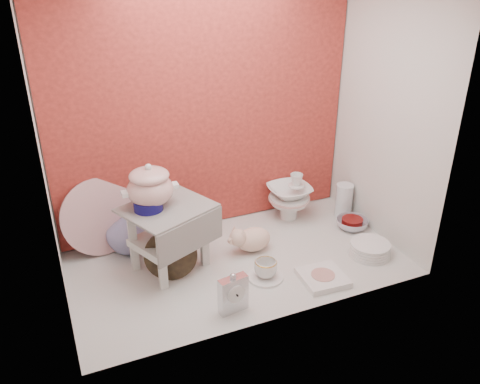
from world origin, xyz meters
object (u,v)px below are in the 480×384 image
object	(u,v)px
gold_rim_teacup	(266,268)
dinner_plate_stack	(370,249)
mantel_clock	(233,293)
step_stool	(169,237)
blue_white_vase	(128,229)
crystal_bowl	(352,224)
soup_tureen	(150,185)
porcelain_tower	(289,196)
plush_pig	(253,239)
floral_platter	(100,217)

from	to	relation	value
gold_rim_teacup	dinner_plate_stack	world-z (taller)	gold_rim_teacup
mantel_clock	dinner_plate_stack	size ratio (longest dim) A/B	0.87
mantel_clock	dinner_plate_stack	bearing A→B (deg)	0.57
step_stool	blue_white_vase	distance (m)	0.31
dinner_plate_stack	crystal_bowl	distance (m)	0.30
soup_tureen	dinner_plate_stack	world-z (taller)	soup_tureen
porcelain_tower	crystal_bowl	bearing A→B (deg)	-42.32
dinner_plate_stack	gold_rim_teacup	bearing A→B (deg)	177.56
soup_tureen	blue_white_vase	bearing A→B (deg)	114.67
gold_rim_teacup	plush_pig	bearing A→B (deg)	79.19
crystal_bowl	porcelain_tower	distance (m)	0.42
plush_pig	dinner_plate_stack	world-z (taller)	plush_pig
soup_tureen	floral_platter	distance (m)	0.45
crystal_bowl	blue_white_vase	bearing A→B (deg)	167.27
blue_white_vase	crystal_bowl	distance (m)	1.35
step_stool	plush_pig	distance (m)	0.49
mantel_clock	plush_pig	size ratio (longest dim) A/B	0.81
floral_platter	gold_rim_teacup	xyz separation A→B (m)	(0.73, -0.61, -0.15)
blue_white_vase	crystal_bowl	xyz separation A→B (m)	(1.31, -0.30, -0.10)
floral_platter	blue_white_vase	size ratio (longest dim) A/B	1.67
soup_tureen	crystal_bowl	bearing A→B (deg)	-3.77
gold_rim_teacup	mantel_clock	bearing A→B (deg)	-145.63
step_stool	floral_platter	xyz separation A→B (m)	(-0.31, 0.31, 0.03)
floral_platter	dinner_plate_stack	bearing A→B (deg)	-25.00
soup_tureen	gold_rim_teacup	distance (m)	0.74
mantel_clock	blue_white_vase	bearing A→B (deg)	106.30
soup_tureen	gold_rim_teacup	world-z (taller)	soup_tureen
step_stool	soup_tureen	size ratio (longest dim) A/B	1.53
mantel_clock	dinner_plate_stack	world-z (taller)	mantel_clock
blue_white_vase	gold_rim_teacup	size ratio (longest dim) A/B	2.19
gold_rim_teacup	crystal_bowl	bearing A→B (deg)	19.80
soup_tureen	blue_white_vase	world-z (taller)	soup_tureen
step_stool	plush_pig	xyz separation A→B (m)	(0.48, -0.03, -0.11)
step_stool	soup_tureen	world-z (taller)	soup_tureen
mantel_clock	step_stool	bearing A→B (deg)	101.26
soup_tureen	step_stool	bearing A→B (deg)	-29.15
plush_pig	floral_platter	bearing A→B (deg)	176.96
floral_platter	blue_white_vase	world-z (taller)	floral_platter
mantel_clock	crystal_bowl	size ratio (longest dim) A/B	1.07
mantel_clock	plush_pig	world-z (taller)	mantel_clock
mantel_clock	gold_rim_teacup	size ratio (longest dim) A/B	1.72
blue_white_vase	gold_rim_teacup	world-z (taller)	blue_white_vase
plush_pig	crystal_bowl	xyz separation A→B (m)	(0.67, -0.01, -0.05)
floral_platter	mantel_clock	world-z (taller)	floral_platter
porcelain_tower	gold_rim_teacup	bearing A→B (deg)	-128.24
dinner_plate_stack	floral_platter	bearing A→B (deg)	155.00
blue_white_vase	dinner_plate_stack	distance (m)	1.37
blue_white_vase	porcelain_tower	distance (m)	1.01
soup_tureen	gold_rim_teacup	size ratio (longest dim) A/B	2.29
mantel_clock	porcelain_tower	distance (m)	0.98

